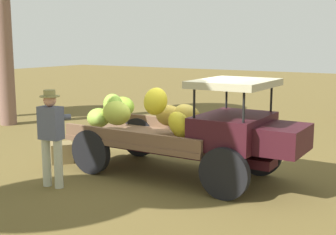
{
  "coord_description": "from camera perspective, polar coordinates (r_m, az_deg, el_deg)",
  "views": [
    {
      "loc": [
        4.29,
        -7.53,
        2.52
      ],
      "look_at": [
        -0.22,
        -0.27,
        1.09
      ],
      "focal_mm": 48.79,
      "sensor_mm": 36.0,
      "label": 1
    }
  ],
  "objects": [
    {
      "name": "farmer",
      "position": [
        8.12,
        -14.37,
        -1.79
      ],
      "size": [
        0.52,
        0.48,
        1.71
      ],
      "rotation": [
        0.0,
        0.0,
        1.68
      ],
      "color": "#B7BAA2",
      "rests_on": "ground"
    },
    {
      "name": "truck",
      "position": [
        8.47,
        2.62,
        -1.47
      ],
      "size": [
        4.5,
        1.75,
        1.87
      ],
      "rotation": [
        0.0,
        0.0,
        0.0
      ],
      "color": "#361119",
      "rests_on": "ground"
    },
    {
      "name": "wooden_crate",
      "position": [
        9.9,
        -13.16,
        -4.28
      ],
      "size": [
        0.63,
        0.63,
        0.41
      ],
      "primitive_type": "cube",
      "rotation": [
        0.0,
        0.0,
        0.86
      ],
      "color": "olive",
      "rests_on": "ground"
    },
    {
      "name": "ground_plane",
      "position": [
        9.03,
        2.11,
        -6.73
      ],
      "size": [
        60.0,
        60.0,
        0.0
      ],
      "primitive_type": "plane",
      "color": "brown"
    }
  ]
}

